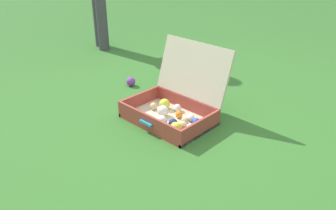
{
  "coord_description": "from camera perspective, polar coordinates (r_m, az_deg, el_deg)",
  "views": [
    {
      "loc": [
        1.38,
        -1.54,
        1.18
      ],
      "look_at": [
        -0.07,
        -0.02,
        0.13
      ],
      "focal_mm": 35.81,
      "sensor_mm": 36.0,
      "label": 1
    }
  ],
  "objects": [
    {
      "name": "stray_ball_on_grass",
      "position": [
        2.99,
        -6.36,
        3.98
      ],
      "size": [
        0.08,
        0.08,
        0.08
      ],
      "primitive_type": "sphere",
      "color": "purple",
      "rests_on": "ground"
    },
    {
      "name": "ground_plane",
      "position": [
        2.38,
        1.67,
        -3.16
      ],
      "size": [
        16.0,
        16.0,
        0.0
      ],
      "primitive_type": "plane",
      "color": "#336B28"
    },
    {
      "name": "open_suitcase",
      "position": [
        2.39,
        1.19,
        0.07
      ],
      "size": [
        0.61,
        0.56,
        0.52
      ],
      "color": "beige",
      "rests_on": "ground"
    }
  ]
}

